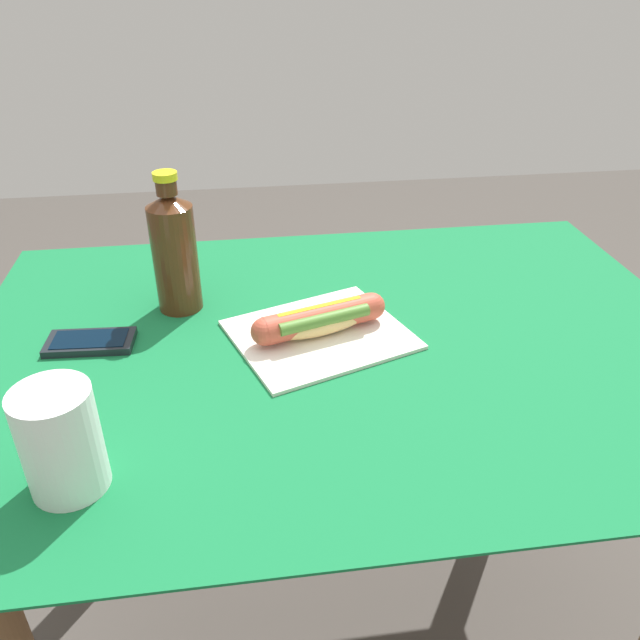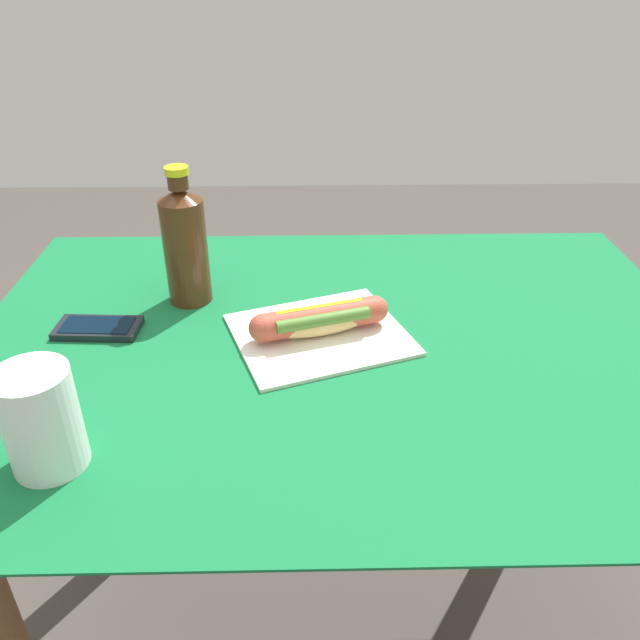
{
  "view_description": "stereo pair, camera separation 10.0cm",
  "coord_description": "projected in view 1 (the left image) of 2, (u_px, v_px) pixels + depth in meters",
  "views": [
    {
      "loc": [
        0.15,
        0.83,
        1.32
      ],
      "look_at": [
        0.03,
        -0.02,
        0.81
      ],
      "focal_mm": 35.73,
      "sensor_mm": 36.0,
      "label": 1
    },
    {
      "loc": [
        0.05,
        0.84,
        1.32
      ],
      "look_at": [
        0.03,
        -0.02,
        0.81
      ],
      "focal_mm": 35.73,
      "sensor_mm": 36.0,
      "label": 2
    }
  ],
  "objects": [
    {
      "name": "ground_plane",
      "position": [
        335.0,
        635.0,
        1.4
      ],
      "size": [
        6.0,
        6.0,
        0.0
      ],
      "primitive_type": "plane",
      "color": "#47423D",
      "rests_on": "ground"
    },
    {
      "name": "dining_table",
      "position": [
        340.0,
        411.0,
        1.08
      ],
      "size": [
        1.18,
        0.84,
        0.78
      ],
      "color": "brown",
      "rests_on": "ground"
    },
    {
      "name": "paper_wrapper",
      "position": [
        320.0,
        334.0,
        1.02
      ],
      "size": [
        0.32,
        0.3,
        0.01
      ],
      "primitive_type": "cube",
      "rotation": [
        0.0,
        0.0,
        0.34
      ],
      "color": "silver",
      "rests_on": "dining_table"
    },
    {
      "name": "hot_dog",
      "position": [
        320.0,
        319.0,
        1.0
      ],
      "size": [
        0.22,
        0.1,
        0.05
      ],
      "color": "#E5BC75",
      "rests_on": "paper_wrapper"
    },
    {
      "name": "cell_phone",
      "position": [
        90.0,
        342.0,
        0.99
      ],
      "size": [
        0.14,
        0.07,
        0.01
      ],
      "color": "black",
      "rests_on": "dining_table"
    },
    {
      "name": "soda_bottle",
      "position": [
        174.0,
        251.0,
        1.04
      ],
      "size": [
        0.07,
        0.07,
        0.24
      ],
      "color": "#4C2814",
      "rests_on": "dining_table"
    },
    {
      "name": "drinking_cup",
      "position": [
        61.0,
        441.0,
        0.71
      ],
      "size": [
        0.09,
        0.09,
        0.13
      ],
      "primitive_type": "cylinder",
      "color": "white",
      "rests_on": "dining_table"
    }
  ]
}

